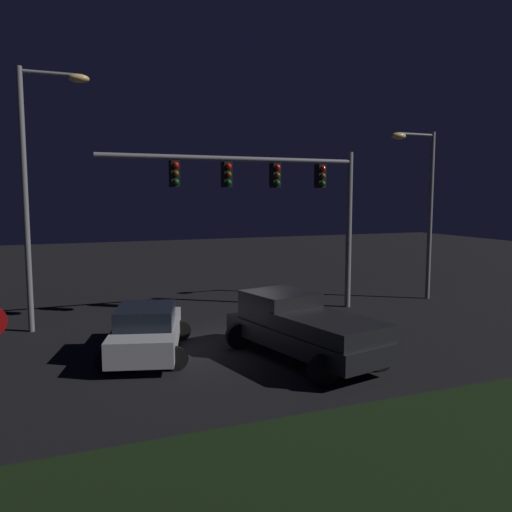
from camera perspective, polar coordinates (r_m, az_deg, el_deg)
name	(u,v)px	position (r m, az deg, el deg)	size (l,w,h in m)	color
ground_plane	(243,342)	(17.20, -1.41, -9.31)	(80.00, 80.00, 0.00)	black
grass_median	(457,493)	(9.56, 20.97, -22.95)	(24.67, 7.02, 0.10)	black
pickup_truck	(301,324)	(15.39, 4.93, -7.38)	(3.64, 5.70, 1.80)	black
car_sedan	(147,331)	(15.95, -11.79, -7.96)	(3.25, 4.73, 1.51)	#B7B7BC
traffic_signal_gantry	(276,188)	(20.72, 2.20, 7.45)	(10.32, 0.56, 6.50)	slate
street_lamp_left	(37,171)	(19.51, -22.69, 8.53)	(2.33, 0.44, 8.96)	slate
street_lamp_right	(423,194)	(24.79, 17.65, 6.40)	(2.31, 0.44, 7.54)	slate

